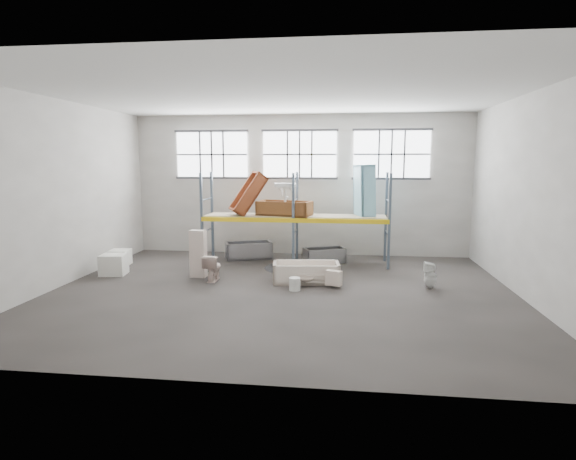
# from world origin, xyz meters

# --- Properties ---
(floor) EXTENTS (12.00, 10.00, 0.10)m
(floor) POSITION_xyz_m (0.00, 0.00, -0.05)
(floor) COLOR #4A4340
(floor) RESTS_ON ground
(ceiling) EXTENTS (12.00, 10.00, 0.10)m
(ceiling) POSITION_xyz_m (0.00, 0.00, 5.05)
(ceiling) COLOR silver
(ceiling) RESTS_ON ground
(wall_back) EXTENTS (12.00, 0.10, 5.00)m
(wall_back) POSITION_xyz_m (0.00, 5.05, 2.50)
(wall_back) COLOR #A19C95
(wall_back) RESTS_ON ground
(wall_front) EXTENTS (12.00, 0.10, 5.00)m
(wall_front) POSITION_xyz_m (0.00, -5.05, 2.50)
(wall_front) COLOR #A7A39C
(wall_front) RESTS_ON ground
(wall_left) EXTENTS (0.10, 10.00, 5.00)m
(wall_left) POSITION_xyz_m (-6.05, 0.00, 2.50)
(wall_left) COLOR #B2ADA5
(wall_left) RESTS_ON ground
(wall_right) EXTENTS (0.10, 10.00, 5.00)m
(wall_right) POSITION_xyz_m (6.05, 0.00, 2.50)
(wall_right) COLOR #9E9992
(wall_right) RESTS_ON ground
(window_left) EXTENTS (2.60, 0.04, 1.60)m
(window_left) POSITION_xyz_m (-3.20, 4.94, 3.60)
(window_left) COLOR white
(window_left) RESTS_ON wall_back
(window_mid) EXTENTS (2.60, 0.04, 1.60)m
(window_mid) POSITION_xyz_m (0.00, 4.94, 3.60)
(window_mid) COLOR white
(window_mid) RESTS_ON wall_back
(window_right) EXTENTS (2.60, 0.04, 1.60)m
(window_right) POSITION_xyz_m (3.20, 4.94, 3.60)
(window_right) COLOR white
(window_right) RESTS_ON wall_back
(rack_upright_la) EXTENTS (0.08, 0.08, 3.00)m
(rack_upright_la) POSITION_xyz_m (-3.00, 2.90, 1.50)
(rack_upright_la) COLOR slate
(rack_upright_la) RESTS_ON floor
(rack_upright_lb) EXTENTS (0.08, 0.08, 3.00)m
(rack_upright_lb) POSITION_xyz_m (-3.00, 4.10, 1.50)
(rack_upright_lb) COLOR slate
(rack_upright_lb) RESTS_ON floor
(rack_upright_ma) EXTENTS (0.08, 0.08, 3.00)m
(rack_upright_ma) POSITION_xyz_m (0.00, 2.90, 1.50)
(rack_upright_ma) COLOR slate
(rack_upright_ma) RESTS_ON floor
(rack_upright_mb) EXTENTS (0.08, 0.08, 3.00)m
(rack_upright_mb) POSITION_xyz_m (0.00, 4.10, 1.50)
(rack_upright_mb) COLOR slate
(rack_upright_mb) RESTS_ON floor
(rack_upright_ra) EXTENTS (0.08, 0.08, 3.00)m
(rack_upright_ra) POSITION_xyz_m (3.00, 2.90, 1.50)
(rack_upright_ra) COLOR slate
(rack_upright_ra) RESTS_ON floor
(rack_upright_rb) EXTENTS (0.08, 0.08, 3.00)m
(rack_upright_rb) POSITION_xyz_m (3.00, 4.10, 1.50)
(rack_upright_rb) COLOR slate
(rack_upright_rb) RESTS_ON floor
(rack_beam_front) EXTENTS (6.00, 0.10, 0.14)m
(rack_beam_front) POSITION_xyz_m (0.00, 2.90, 1.50)
(rack_beam_front) COLOR yellow
(rack_beam_front) RESTS_ON floor
(rack_beam_back) EXTENTS (6.00, 0.10, 0.14)m
(rack_beam_back) POSITION_xyz_m (0.00, 4.10, 1.50)
(rack_beam_back) COLOR yellow
(rack_beam_back) RESTS_ON floor
(shelf_deck) EXTENTS (5.90, 1.10, 0.03)m
(shelf_deck) POSITION_xyz_m (0.00, 3.50, 1.58)
(shelf_deck) COLOR gray
(shelf_deck) RESTS_ON floor
(wet_patch) EXTENTS (1.80, 1.80, 0.00)m
(wet_patch) POSITION_xyz_m (0.00, 2.70, 0.00)
(wet_patch) COLOR black
(wet_patch) RESTS_ON floor
(bathtub_beige) EXTENTS (1.94, 1.08, 0.54)m
(bathtub_beige) POSITION_xyz_m (0.56, 1.07, 0.27)
(bathtub_beige) COLOR silver
(bathtub_beige) RESTS_ON floor
(cistern_spare) EXTENTS (0.46, 0.34, 0.40)m
(cistern_spare) POSITION_xyz_m (1.35, 0.51, 0.28)
(cistern_spare) COLOR beige
(cistern_spare) RESTS_ON bathtub_beige
(sink_in_tub) EXTENTS (0.50, 0.50, 0.16)m
(sink_in_tub) POSITION_xyz_m (0.60, 0.62, 0.16)
(sink_in_tub) COLOR beige
(sink_in_tub) RESTS_ON bathtub_beige
(toilet_beige) EXTENTS (0.44, 0.75, 0.76)m
(toilet_beige) POSITION_xyz_m (-2.08, 0.90, 0.38)
(toilet_beige) COLOR beige
(toilet_beige) RESTS_ON floor
(cistern_tall) EXTENTS (0.46, 0.31, 1.38)m
(cistern_tall) POSITION_xyz_m (-2.61, 1.25, 0.69)
(cistern_tall) COLOR beige
(cistern_tall) RESTS_ON floor
(toilet_white) EXTENTS (0.35, 0.34, 0.71)m
(toilet_white) POSITION_xyz_m (3.90, 0.82, 0.36)
(toilet_white) COLOR white
(toilet_white) RESTS_ON floor
(steel_tub_left) EXTENTS (1.73, 1.25, 0.57)m
(steel_tub_left) POSITION_xyz_m (-1.69, 3.96, 0.29)
(steel_tub_left) COLOR #AEAFB7
(steel_tub_left) RESTS_ON floor
(steel_tub_right) EXTENTS (1.47, 1.07, 0.49)m
(steel_tub_right) POSITION_xyz_m (0.97, 3.62, 0.25)
(steel_tub_right) COLOR #AFB1B6
(steel_tub_right) RESTS_ON floor
(rust_tub_flat) EXTENTS (1.89, 1.19, 0.49)m
(rust_tub_flat) POSITION_xyz_m (-0.35, 3.45, 1.82)
(rust_tub_flat) COLOR brown
(rust_tub_flat) RESTS_ON shelf_deck
(rust_tub_tilted) EXTENTS (1.41, 1.20, 1.48)m
(rust_tub_tilted) POSITION_xyz_m (-1.56, 3.45, 2.29)
(rust_tub_tilted) COLOR #9A351B
(rust_tub_tilted) RESTS_ON shelf_deck
(sink_on_shelf) EXTENTS (0.80, 0.67, 0.62)m
(sink_on_shelf) POSITION_xyz_m (-0.29, 3.17, 2.09)
(sink_on_shelf) COLOR silver
(sink_on_shelf) RESTS_ON rust_tub_flat
(blue_tub_upright) EXTENTS (0.75, 0.93, 1.73)m
(blue_tub_upright) POSITION_xyz_m (2.25, 3.69, 2.40)
(blue_tub_upright) COLOR #82C2D9
(blue_tub_upright) RESTS_ON shelf_deck
(bucket) EXTENTS (0.39, 0.39, 0.34)m
(bucket) POSITION_xyz_m (0.34, 0.17, 0.17)
(bucket) COLOR silver
(bucket) RESTS_ON floor
(carton_near) EXTENTS (0.79, 0.70, 0.61)m
(carton_near) POSITION_xyz_m (-5.22, 1.21, 0.31)
(carton_near) COLOR white
(carton_near) RESTS_ON floor
(carton_far) EXTENTS (0.65, 0.65, 0.50)m
(carton_far) POSITION_xyz_m (-5.65, 2.43, 0.25)
(carton_far) COLOR white
(carton_far) RESTS_ON floor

